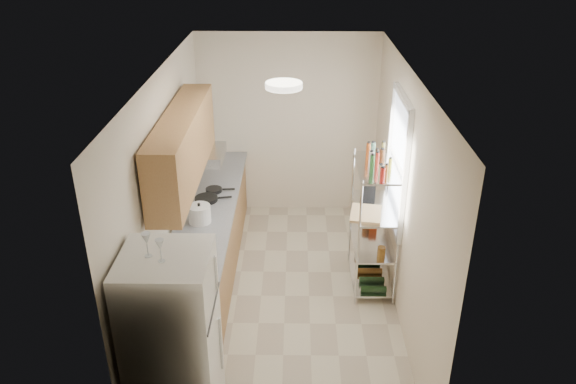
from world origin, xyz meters
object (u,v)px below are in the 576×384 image
object	(u,v)px
rice_cooker	(200,214)
cutting_board	(366,214)
refrigerator	(173,344)
frying_pan_large	(206,199)
espresso_machine	(369,184)

from	to	relation	value
rice_cooker	cutting_board	world-z (taller)	rice_cooker
refrigerator	frying_pan_large	distance (m)	2.43
refrigerator	cutting_board	xyz separation A→B (m)	(1.76, 1.89, 0.19)
rice_cooker	frying_pan_large	xyz separation A→B (m)	(-0.01, 0.52, -0.08)
rice_cooker	frying_pan_large	size ratio (longest dim) A/B	0.92
frying_pan_large	cutting_board	bearing A→B (deg)	-27.46
espresso_machine	rice_cooker	bearing A→B (deg)	-163.05
rice_cooker	espresso_machine	bearing A→B (deg)	14.63
rice_cooker	refrigerator	bearing A→B (deg)	-87.75
frying_pan_large	espresso_machine	distance (m)	1.93
refrigerator	rice_cooker	size ratio (longest dim) A/B	6.72
refrigerator	espresso_machine	distance (m)	3.04
rice_cooker	cutting_board	xyz separation A→B (m)	(1.83, -0.01, 0.02)
frying_pan_large	rice_cooker	bearing A→B (deg)	-100.67
frying_pan_large	espresso_machine	xyz separation A→B (m)	(1.92, -0.02, 0.22)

